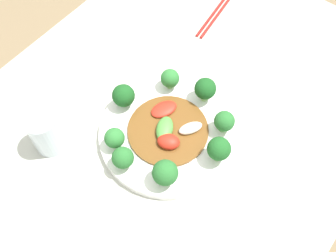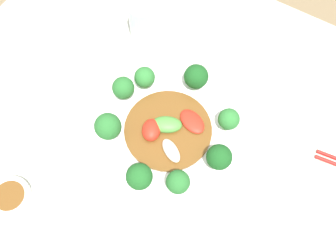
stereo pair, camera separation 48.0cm
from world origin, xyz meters
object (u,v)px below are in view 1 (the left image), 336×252
at_px(plate, 168,133).
at_px(broccoli_northwest, 224,121).
at_px(broccoli_west, 205,89).
at_px(broccoli_south, 124,96).
at_px(broccoli_northeast, 165,173).
at_px(drinking_glass, 46,132).
at_px(stirfry_center, 169,129).
at_px(broccoli_north, 219,149).
at_px(chopsticks, 221,6).
at_px(broccoli_southwest, 170,79).
at_px(broccoli_southeast, 115,138).
at_px(broccoli_east, 124,159).

xyz_separation_m(plate, broccoli_northwest, (-0.07, 0.09, 0.04)).
bearing_deg(broccoli_west, broccoli_south, -47.34).
relative_size(plate, broccoli_northeast, 4.69).
distance_m(broccoli_northwest, drinking_glass, 0.36).
bearing_deg(broccoli_northwest, stirfry_center, -50.27).
relative_size(broccoli_north, broccoli_west, 1.04).
xyz_separation_m(broccoli_northwest, stirfry_center, (0.07, -0.09, -0.03)).
bearing_deg(broccoli_north, drinking_glass, -59.09).
distance_m(plate, broccoli_north, 0.13).
bearing_deg(chopsticks, broccoli_southwest, 11.22).
xyz_separation_m(broccoli_west, broccoli_northwest, (0.04, 0.08, -0.00)).
bearing_deg(broccoli_west, broccoli_northwest, 62.00).
height_order(broccoli_southeast, broccoli_southwest, same).
xyz_separation_m(broccoli_east, broccoli_northeast, (-0.02, 0.08, 0.01)).
bearing_deg(plate, broccoli_west, 173.85).
relative_size(drinking_glass, chopsticks, 0.40).
bearing_deg(broccoli_northeast, drinking_glass, -72.89).
height_order(broccoli_north, stirfry_center, broccoli_north).
bearing_deg(stirfry_center, broccoli_southeast, -35.13).
distance_m(broccoli_north, broccoli_northwest, 0.07).
distance_m(stirfry_center, drinking_glass, 0.25).
xyz_separation_m(broccoli_east, chopsticks, (-0.51, -0.11, -0.05)).
relative_size(broccoli_east, chopsticks, 0.21).
xyz_separation_m(broccoli_southeast, stirfry_center, (-0.09, 0.07, -0.02)).
bearing_deg(broccoli_west, plate, -6.15).
relative_size(broccoli_southeast, broccoli_northwest, 0.93).
height_order(stirfry_center, chopsticks, stirfry_center).
bearing_deg(broccoli_northeast, broccoli_southeast, -89.73).
relative_size(broccoli_southeast, broccoli_south, 0.89).
distance_m(broccoli_east, broccoli_west, 0.23).
relative_size(broccoli_west, chopsticks, 0.24).
relative_size(broccoli_east, broccoli_northwest, 0.95).
bearing_deg(broccoli_southwest, broccoli_northeast, 35.36).
relative_size(plate, broccoli_northwest, 5.31).
height_order(broccoli_east, broccoli_south, broccoli_south).
relative_size(broccoli_north, drinking_glass, 0.63).
distance_m(broccoli_south, stirfry_center, 0.12).
height_order(broccoli_west, broccoli_northwest, broccoli_west).
bearing_deg(broccoli_southwest, broccoli_west, 104.31).
height_order(broccoli_east, stirfry_center, broccoli_east).
distance_m(broccoli_southwest, chopsticks, 0.31).
bearing_deg(chopsticks, broccoli_south, 1.48).
xyz_separation_m(broccoli_north, broccoli_south, (0.02, -0.23, -0.01)).
bearing_deg(broccoli_south, chopsticks, -178.52).
distance_m(broccoli_west, stirfry_center, 0.12).
bearing_deg(broccoli_southwest, broccoli_south, -26.57).
distance_m(broccoli_east, broccoli_northwest, 0.22).
height_order(broccoli_east, broccoli_northwest, broccoli_northwest).
bearing_deg(stirfry_center, broccoli_east, -9.55).
height_order(broccoli_southeast, broccoli_northwest, broccoli_northwest).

